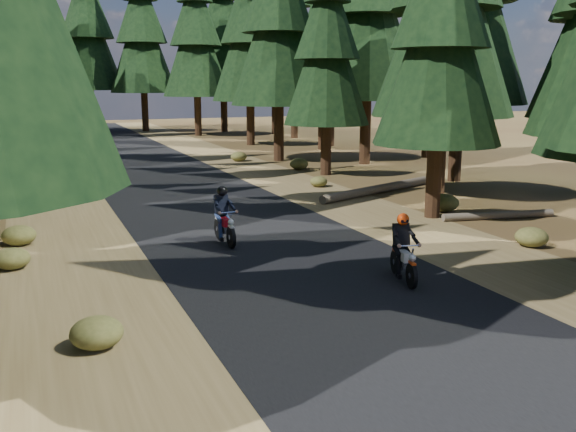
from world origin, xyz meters
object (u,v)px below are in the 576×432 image
(log_far, at_px, (498,215))
(rider_lead, at_px, (404,259))
(log_near, at_px, (378,189))
(rider_follow, at_px, (225,225))

(log_far, bearing_deg, rider_lead, -134.75)
(log_near, height_order, rider_follow, rider_follow)
(log_far, bearing_deg, rider_follow, -171.41)
(rider_follow, bearing_deg, rider_lead, 118.84)
(rider_lead, bearing_deg, log_near, -103.59)
(log_near, relative_size, rider_follow, 3.75)
(rider_lead, bearing_deg, rider_follow, -46.73)
(log_near, distance_m, rider_lead, 10.87)
(log_near, distance_m, rider_follow, 9.14)
(log_near, height_order, rider_lead, rider_lead)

